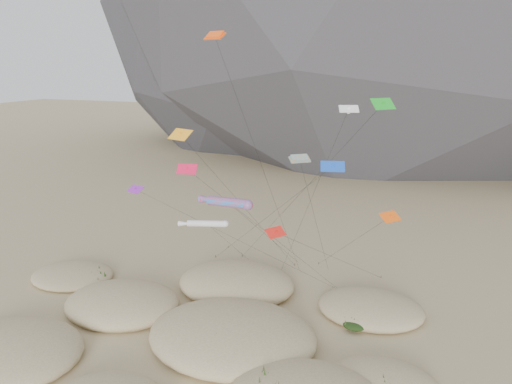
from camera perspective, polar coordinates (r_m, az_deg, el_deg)
ground at (r=49.01m, az=-7.22°, el=-18.61°), size 500.00×500.00×0.00m
dunes at (r=52.53m, az=-6.66°, el=-15.23°), size 49.80×34.07×3.52m
dune_grass at (r=51.32m, az=-7.25°, el=-15.86°), size 41.31×25.87×1.50m
kite_stakes at (r=68.15m, az=3.34°, el=-8.32°), size 22.78×8.42×0.30m
rainbow_tube_kite at (r=55.25m, az=-3.42°, el=-1.17°), size 8.89×14.87×12.60m
white_tube_kite at (r=55.93m, az=-5.92°, el=-3.62°), size 5.96×12.62×9.89m
orange_parafoil at (r=55.72m, az=-4.58°, el=16.99°), size 8.77×10.14×29.94m
multi_parafoil at (r=49.54m, az=5.09°, el=3.58°), size 2.17×15.02×17.96m
delta_kites at (r=50.05m, az=1.14°, el=2.93°), size 31.06×21.94×23.53m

